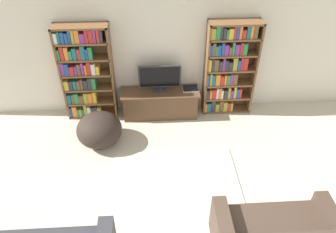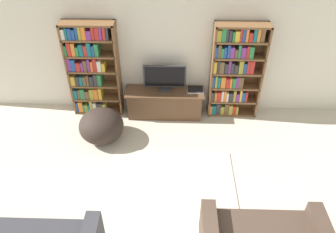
{
  "view_description": "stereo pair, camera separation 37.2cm",
  "coord_description": "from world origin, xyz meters",
  "px_view_note": "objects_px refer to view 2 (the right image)",
  "views": [
    {
      "loc": [
        -0.29,
        -1.21,
        3.95
      ],
      "look_at": [
        -0.04,
        2.96,
        0.7
      ],
      "focal_mm": 35.0,
      "sensor_mm": 36.0,
      "label": 1
    },
    {
      "loc": [
        0.08,
        -1.22,
        3.95
      ],
      "look_at": [
        -0.04,
        2.96,
        0.7
      ],
      "focal_mm": 35.0,
      "sensor_mm": 36.0,
      "label": 2
    }
  ],
  "objects_px": {
    "tv_stand": "(165,103)",
    "laptop": "(195,90)",
    "bookshelf_right": "(234,71)",
    "television": "(165,77)",
    "beanbag_ottoman": "(101,126)",
    "bookshelf_left": "(91,68)"
  },
  "relations": [
    {
      "from": "tv_stand",
      "to": "laptop",
      "type": "relative_size",
      "value": 4.98
    },
    {
      "from": "television",
      "to": "tv_stand",
      "type": "bearing_deg",
      "value": -90.0
    },
    {
      "from": "television",
      "to": "beanbag_ottoman",
      "type": "relative_size",
      "value": 1.01
    },
    {
      "from": "bookshelf_left",
      "to": "bookshelf_right",
      "type": "relative_size",
      "value": 1.0
    },
    {
      "from": "bookshelf_right",
      "to": "bookshelf_left",
      "type": "bearing_deg",
      "value": 179.98
    },
    {
      "from": "television",
      "to": "beanbag_ottoman",
      "type": "height_order",
      "value": "television"
    },
    {
      "from": "bookshelf_left",
      "to": "tv_stand",
      "type": "height_order",
      "value": "bookshelf_left"
    },
    {
      "from": "bookshelf_left",
      "to": "television",
      "type": "height_order",
      "value": "bookshelf_left"
    },
    {
      "from": "television",
      "to": "laptop",
      "type": "bearing_deg",
      "value": 0.29
    },
    {
      "from": "television",
      "to": "laptop",
      "type": "relative_size",
      "value": 2.63
    },
    {
      "from": "bookshelf_right",
      "to": "beanbag_ottoman",
      "type": "height_order",
      "value": "bookshelf_right"
    },
    {
      "from": "bookshelf_left",
      "to": "laptop",
      "type": "height_order",
      "value": "bookshelf_left"
    },
    {
      "from": "laptop",
      "to": "beanbag_ottoman",
      "type": "bearing_deg",
      "value": -154.27
    },
    {
      "from": "bookshelf_left",
      "to": "beanbag_ottoman",
      "type": "relative_size",
      "value": 2.35
    },
    {
      "from": "tv_stand",
      "to": "television",
      "type": "relative_size",
      "value": 1.89
    },
    {
      "from": "laptop",
      "to": "bookshelf_right",
      "type": "bearing_deg",
      "value": 4.8
    },
    {
      "from": "bookshelf_left",
      "to": "television",
      "type": "relative_size",
      "value": 2.34
    },
    {
      "from": "beanbag_ottoman",
      "to": "laptop",
      "type": "bearing_deg",
      "value": 25.73
    },
    {
      "from": "tv_stand",
      "to": "beanbag_ottoman",
      "type": "height_order",
      "value": "beanbag_ottoman"
    },
    {
      "from": "television",
      "to": "beanbag_ottoman",
      "type": "xyz_separation_m",
      "value": [
        -1.09,
        -0.8,
        -0.52
      ]
    },
    {
      "from": "bookshelf_left",
      "to": "beanbag_ottoman",
      "type": "height_order",
      "value": "bookshelf_left"
    },
    {
      "from": "television",
      "to": "laptop",
      "type": "xyz_separation_m",
      "value": [
        0.58,
        0.0,
        -0.26
      ]
    }
  ]
}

